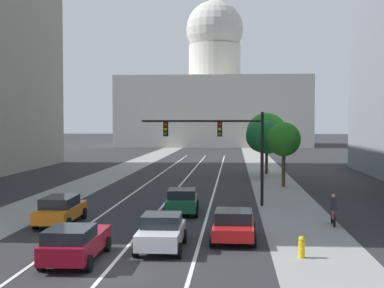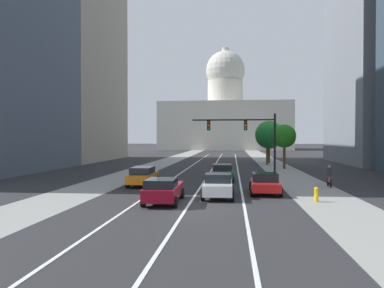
% 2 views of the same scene
% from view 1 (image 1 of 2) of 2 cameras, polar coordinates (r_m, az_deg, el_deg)
% --- Properties ---
extents(ground_plane, '(400.00, 400.00, 0.00)m').
position_cam_1_polar(ground_plane, '(60.47, -0.07, -2.98)').
color(ground_plane, '#2B2B2D').
extents(sidewalk_left, '(4.16, 130.00, 0.01)m').
position_cam_1_polar(sidewalk_left, '(56.83, -8.92, -3.34)').
color(sidewalk_left, gray).
rests_on(sidewalk_left, ground).
extents(sidewalk_right, '(4.16, 130.00, 0.01)m').
position_cam_1_polar(sidewalk_right, '(55.43, 8.19, -3.48)').
color(sidewalk_right, gray).
rests_on(sidewalk_right, ground).
extents(lane_stripe_left, '(0.16, 90.00, 0.01)m').
position_cam_1_polar(lane_stripe_left, '(46.04, -5.45, -4.63)').
color(lane_stripe_left, white).
rests_on(lane_stripe_left, ground).
extents(lane_stripe_center, '(0.16, 90.00, 0.01)m').
position_cam_1_polar(lane_stripe_center, '(45.61, -1.55, -4.69)').
color(lane_stripe_center, white).
rests_on(lane_stripe_center, ground).
extents(lane_stripe_right, '(0.16, 90.00, 0.01)m').
position_cam_1_polar(lane_stripe_right, '(45.40, 2.41, -4.72)').
color(lane_stripe_right, white).
rests_on(lane_stripe_right, ground).
extents(capitol_building, '(43.53, 27.75, 35.59)m').
position_cam_1_polar(capitol_building, '(131.28, 2.37, 4.58)').
color(capitol_building, beige).
rests_on(capitol_building, ground).
extents(car_green, '(2.15, 4.15, 1.51)m').
position_cam_1_polar(car_green, '(33.18, -1.07, -5.97)').
color(car_green, '#14512D').
rests_on(car_green, ground).
extents(car_white, '(2.03, 4.10, 1.54)m').
position_cam_1_polar(car_white, '(24.06, -3.22, -9.15)').
color(car_white, silver).
rests_on(car_white, ground).
extents(car_crimson, '(2.07, 4.77, 1.52)m').
position_cam_1_polar(car_crimson, '(22.47, -12.12, -10.03)').
color(car_crimson, maroon).
rests_on(car_crimson, ground).
extents(car_orange, '(2.02, 4.80, 1.52)m').
position_cam_1_polar(car_orange, '(30.75, -13.59, -6.67)').
color(car_orange, orange).
rests_on(car_orange, ground).
extents(car_red, '(2.14, 4.31, 1.42)m').
position_cam_1_polar(car_red, '(25.93, 4.39, -8.42)').
color(car_red, red).
rests_on(car_red, ground).
extents(traffic_signal_mast, '(8.15, 0.39, 6.24)m').
position_cam_1_polar(traffic_signal_mast, '(36.26, 3.21, 0.53)').
color(traffic_signal_mast, black).
rests_on(traffic_signal_mast, ground).
extents(fire_hydrant, '(0.26, 0.35, 0.91)m').
position_cam_1_polar(fire_hydrant, '(23.08, 11.40, -10.50)').
color(fire_hydrant, yellow).
rests_on(fire_hydrant, ground).
extents(cyclist, '(0.37, 1.70, 1.72)m').
position_cam_1_polar(cyclist, '(30.35, 14.57, -6.70)').
color(cyclist, black).
rests_on(cyclist, ground).
extents(street_tree_far_right, '(2.92, 2.92, 5.56)m').
position_cam_1_polar(street_tree_far_right, '(47.22, 9.58, 0.46)').
color(street_tree_far_right, '#51381E').
rests_on(street_tree_far_right, ground).
extents(street_tree_near_right, '(3.21, 3.21, 5.80)m').
position_cam_1_polar(street_tree_near_right, '(53.82, 7.35, 0.80)').
color(street_tree_near_right, '#51381E').
rests_on(street_tree_near_right, ground).
extents(street_tree_mid_right, '(4.37, 4.37, 6.56)m').
position_cam_1_polar(street_tree_mid_right, '(58.36, 7.83, 1.10)').
color(street_tree_mid_right, '#51381E').
rests_on(street_tree_mid_right, ground).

